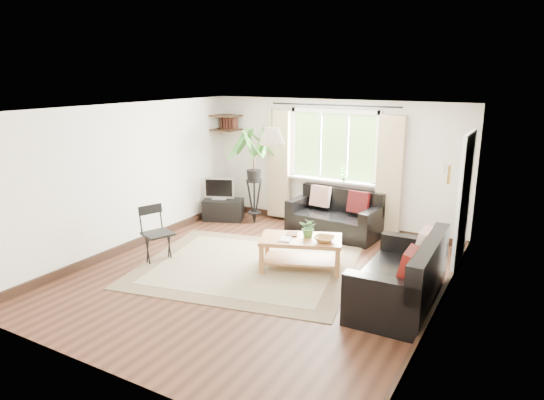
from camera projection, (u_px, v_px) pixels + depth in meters
The scene contains 24 objects.
floor at pixel (258, 276), 7.05m from camera, with size 5.50×5.50×0.00m, color black.
ceiling at pixel (257, 109), 6.44m from camera, with size 5.50×5.50×0.00m, color white.
wall_back at pixel (334, 165), 9.06m from camera, with size 5.00×0.02×2.40m, color silver.
wall_front at pixel (103, 260), 4.43m from camera, with size 5.00×0.02×2.40m, color silver.
wall_left at pixel (127, 178), 7.94m from camera, with size 0.02×5.50×2.40m, color silver.
wall_right at pixel (444, 222), 5.56m from camera, with size 0.02×5.50×2.40m, color silver.
rug at pixel (247, 266), 7.37m from camera, with size 3.15×2.70×0.02m, color beige.
window at pixel (334, 146), 8.94m from camera, with size 2.50×0.16×2.16m, color white, non-canonical shape.
door at pixel (463, 205), 7.05m from camera, with size 0.06×0.96×2.06m, color silver.
corner_shelf at pixel (226, 123), 9.75m from camera, with size 0.50×0.50×0.34m, color black, non-canonical shape.
pendant_lamp at pixel (272, 132), 6.87m from camera, with size 0.36×0.36×0.54m, color beige, non-canonical shape.
wall_sconce at pixel (447, 171), 5.70m from camera, with size 0.12×0.12×0.28m, color beige, non-canonical shape.
sofa_back at pixel (334, 214), 8.76m from camera, with size 1.63×0.82×0.77m, color black, non-canonical shape.
sofa_right at pixel (399, 273), 6.11m from camera, with size 0.89×1.79×0.84m, color black, non-canonical shape.
coffee_table at pixel (301, 253), 7.25m from camera, with size 1.20×0.65×0.49m, color brown, non-canonical shape.
table_plant at pixel (309, 228), 7.18m from camera, with size 0.27×0.23×0.30m, color #3D712D.
bowl at pixel (324, 239), 7.02m from camera, with size 0.30×0.30×0.07m, color olive.
book_a at pixel (280, 239), 7.12m from camera, with size 0.16×0.23×0.02m, color silver.
book_b at pixel (286, 234), 7.34m from camera, with size 0.17×0.23×0.02m, color brown.
tv_stand at pixel (224, 210), 9.70m from camera, with size 0.77×0.44×0.42m, color black.
tv at pixel (219, 188), 9.64m from camera, with size 0.60×0.20×0.46m, color #A5A5AA, non-canonical shape.
palm_stand at pixel (254, 176), 9.33m from camera, with size 0.72×0.72×1.86m, color black, non-canonical shape.
folding_chair at pixel (158, 235), 7.50m from camera, with size 0.45×0.45×0.87m, color black, non-canonical shape.
sill_plant at pixel (344, 174), 8.88m from camera, with size 0.14×0.10×0.27m, color #2D6023.
Camera 1 is at (3.39, -5.60, 2.86)m, focal length 32.00 mm.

